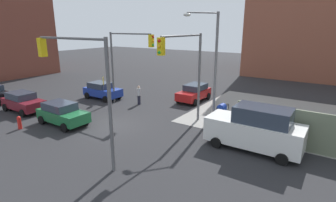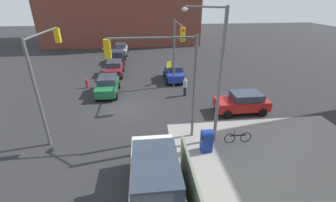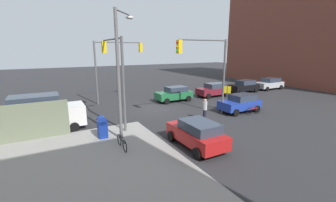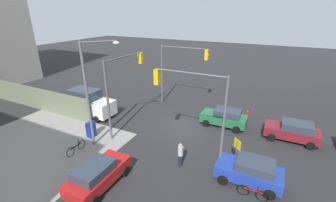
{
  "view_description": "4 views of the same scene",
  "coord_description": "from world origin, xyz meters",
  "px_view_note": "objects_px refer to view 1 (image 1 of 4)",
  "views": [
    {
      "loc": [
        13.28,
        -12.68,
        6.88
      ],
      "look_at": [
        2.8,
        2.88,
        1.61
      ],
      "focal_mm": 28.0,
      "sensor_mm": 36.0,
      "label": 1
    },
    {
      "loc": [
        16.81,
        1.53,
        8.41
      ],
      "look_at": [
        2.73,
        3.11,
        1.76
      ],
      "focal_mm": 24.0,
      "sensor_mm": 36.0,
      "label": 2
    },
    {
      "loc": [
        9.13,
        19.2,
        5.66
      ],
      "look_at": [
        0.22,
        3.02,
        1.4
      ],
      "focal_mm": 24.0,
      "sensor_mm": 36.0,
      "label": 3
    },
    {
      "loc": [
        -6.86,
        16.87,
        9.88
      ],
      "look_at": [
        1.29,
        0.45,
        2.47
      ],
      "focal_mm": 24.0,
      "sensor_mm": 36.0,
      "label": 4
    }
  ],
  "objects_px": {
    "traffic_signal_nw_corner": "(127,55)",
    "fire_hydrant": "(19,122)",
    "hatchback_maroon": "(23,102)",
    "hatchback_red": "(194,92)",
    "coupe_green": "(62,113)",
    "bicycle_leaning_on_fence": "(225,109)",
    "mailbox_blue": "(221,112)",
    "sedan_blue": "(102,90)",
    "street_lamp_corner": "(212,58)",
    "bicycle_at_crosswalk": "(109,92)",
    "van_white_delivery": "(256,129)",
    "traffic_signal_ne_corner": "(186,63)",
    "pedestrian_crossing": "(139,95)",
    "traffic_signal_se_corner": "(79,75)"
  },
  "relations": [
    {
      "from": "mailbox_blue",
      "to": "pedestrian_crossing",
      "type": "distance_m",
      "value": 8.2
    },
    {
      "from": "pedestrian_crossing",
      "to": "traffic_signal_se_corner",
      "type": "bearing_deg",
      "value": 136.58
    },
    {
      "from": "bicycle_at_crosswalk",
      "to": "street_lamp_corner",
      "type": "bearing_deg",
      "value": -2.37
    },
    {
      "from": "fire_hydrant",
      "to": "hatchback_maroon",
      "type": "relative_size",
      "value": 0.23
    },
    {
      "from": "hatchback_maroon",
      "to": "bicycle_at_crosswalk",
      "type": "relative_size",
      "value": 2.32
    },
    {
      "from": "pedestrian_crossing",
      "to": "coupe_green",
      "type": "bearing_deg",
      "value": 101.41
    },
    {
      "from": "coupe_green",
      "to": "bicycle_leaning_on_fence",
      "type": "distance_m",
      "value": 12.75
    },
    {
      "from": "traffic_signal_ne_corner",
      "to": "street_lamp_corner",
      "type": "xyz_separation_m",
      "value": [
        0.47,
        2.99,
        0.09
      ]
    },
    {
      "from": "street_lamp_corner",
      "to": "bicycle_at_crosswalk",
      "type": "bearing_deg",
      "value": 177.63
    },
    {
      "from": "traffic_signal_nw_corner",
      "to": "hatchback_maroon",
      "type": "xyz_separation_m",
      "value": [
        -6.19,
        -6.36,
        -3.75
      ]
    },
    {
      "from": "street_lamp_corner",
      "to": "fire_hydrant",
      "type": "height_order",
      "value": "street_lamp_corner"
    },
    {
      "from": "sedan_blue",
      "to": "traffic_signal_nw_corner",
      "type": "bearing_deg",
      "value": -4.29
    },
    {
      "from": "street_lamp_corner",
      "to": "fire_hydrant",
      "type": "relative_size",
      "value": 8.51
    },
    {
      "from": "traffic_signal_ne_corner",
      "to": "coupe_green",
      "type": "height_order",
      "value": "traffic_signal_ne_corner"
    },
    {
      "from": "traffic_signal_nw_corner",
      "to": "fire_hydrant",
      "type": "bearing_deg",
      "value": -105.18
    },
    {
      "from": "hatchback_maroon",
      "to": "hatchback_red",
      "type": "height_order",
      "value": "same"
    },
    {
      "from": "fire_hydrant",
      "to": "hatchback_red",
      "type": "distance_m",
      "value": 14.9
    },
    {
      "from": "traffic_signal_ne_corner",
      "to": "hatchback_maroon",
      "type": "bearing_deg",
      "value": -161.79
    },
    {
      "from": "van_white_delivery",
      "to": "traffic_signal_ne_corner",
      "type": "bearing_deg",
      "value": 171.92
    },
    {
      "from": "hatchback_maroon",
      "to": "coupe_green",
      "type": "xyz_separation_m",
      "value": [
        5.53,
        -0.05,
        -0.0
      ]
    },
    {
      "from": "sedan_blue",
      "to": "coupe_green",
      "type": "distance_m",
      "value": 7.39
    },
    {
      "from": "traffic_signal_ne_corner",
      "to": "traffic_signal_nw_corner",
      "type": "bearing_deg",
      "value": 164.54
    },
    {
      "from": "traffic_signal_ne_corner",
      "to": "bicycle_leaning_on_fence",
      "type": "bearing_deg",
      "value": 76.75
    },
    {
      "from": "traffic_signal_nw_corner",
      "to": "mailbox_blue",
      "type": "xyz_separation_m",
      "value": [
        8.84,
        0.5,
        -3.83
      ]
    },
    {
      "from": "bicycle_leaning_on_fence",
      "to": "bicycle_at_crosswalk",
      "type": "bearing_deg",
      "value": -174.49
    },
    {
      "from": "traffic_signal_nw_corner",
      "to": "fire_hydrant",
      "type": "distance_m",
      "value": 9.91
    },
    {
      "from": "fire_hydrant",
      "to": "coupe_green",
      "type": "xyz_separation_m",
      "value": [
        1.69,
        2.28,
        0.36
      ]
    },
    {
      "from": "mailbox_blue",
      "to": "hatchback_maroon",
      "type": "xyz_separation_m",
      "value": [
        -15.03,
        -6.86,
        0.08
      ]
    },
    {
      "from": "mailbox_blue",
      "to": "sedan_blue",
      "type": "distance_m",
      "value": 12.62
    },
    {
      "from": "sedan_blue",
      "to": "street_lamp_corner",
      "type": "bearing_deg",
      "value": 3.67
    },
    {
      "from": "hatchback_red",
      "to": "pedestrian_crossing",
      "type": "height_order",
      "value": "pedestrian_crossing"
    },
    {
      "from": "traffic_signal_nw_corner",
      "to": "traffic_signal_ne_corner",
      "type": "xyz_separation_m",
      "value": [
        7.14,
        -1.97,
        0.02
      ]
    },
    {
      "from": "fire_hydrant",
      "to": "van_white_delivery",
      "type": "distance_m",
      "value": 15.81
    },
    {
      "from": "traffic_signal_nw_corner",
      "to": "street_lamp_corner",
      "type": "distance_m",
      "value": 7.67
    },
    {
      "from": "coupe_green",
      "to": "bicycle_at_crosswalk",
      "type": "xyz_separation_m",
      "value": [
        -3.5,
        7.92,
        -0.5
      ]
    },
    {
      "from": "coupe_green",
      "to": "sedan_blue",
      "type": "bearing_deg",
      "value": 114.94
    },
    {
      "from": "traffic_signal_nw_corner",
      "to": "traffic_signal_ne_corner",
      "type": "bearing_deg",
      "value": -15.46
    },
    {
      "from": "fire_hydrant",
      "to": "bicycle_leaning_on_fence",
      "type": "relative_size",
      "value": 0.54
    },
    {
      "from": "pedestrian_crossing",
      "to": "bicycle_leaning_on_fence",
      "type": "xyz_separation_m",
      "value": [
        7.6,
        2.0,
        -0.58
      ]
    },
    {
      "from": "coupe_green",
      "to": "bicycle_leaning_on_fence",
      "type": "height_order",
      "value": "coupe_green"
    },
    {
      "from": "street_lamp_corner",
      "to": "bicycle_at_crosswalk",
      "type": "distance_m",
      "value": 12.56
    },
    {
      "from": "fire_hydrant",
      "to": "sedan_blue",
      "type": "relative_size",
      "value": 0.24
    },
    {
      "from": "traffic_signal_se_corner",
      "to": "hatchback_red",
      "type": "bearing_deg",
      "value": 93.47
    },
    {
      "from": "traffic_signal_ne_corner",
      "to": "bicycle_at_crosswalk",
      "type": "distance_m",
      "value": 12.57
    },
    {
      "from": "sedan_blue",
      "to": "coupe_green",
      "type": "bearing_deg",
      "value": -65.06
    },
    {
      "from": "mailbox_blue",
      "to": "bicycle_at_crosswalk",
      "type": "distance_m",
      "value": 13.05
    },
    {
      "from": "traffic_signal_se_corner",
      "to": "pedestrian_crossing",
      "type": "xyz_separation_m",
      "value": [
        -4.47,
        9.7,
        -3.7
      ]
    },
    {
      "from": "fire_hydrant",
      "to": "hatchback_maroon",
      "type": "bearing_deg",
      "value": 148.61
    },
    {
      "from": "street_lamp_corner",
      "to": "traffic_signal_ne_corner",
      "type": "bearing_deg",
      "value": -98.88
    },
    {
      "from": "hatchback_red",
      "to": "bicycle_leaning_on_fence",
      "type": "bearing_deg",
      "value": -26.07
    }
  ]
}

